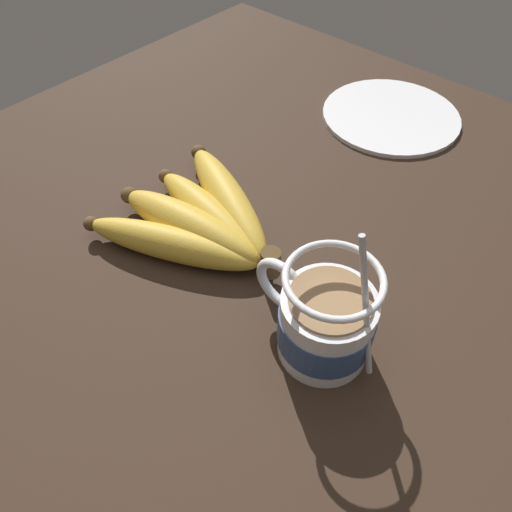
% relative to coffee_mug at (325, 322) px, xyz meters
% --- Properties ---
extents(table, '(0.99, 0.99, 0.04)m').
position_rel_coffee_mug_xyz_m(table, '(0.08, -0.02, -0.06)').
color(table, '#332319').
rests_on(table, ground).
extents(coffee_mug, '(0.13, 0.08, 0.16)m').
position_rel_coffee_mug_xyz_m(coffee_mug, '(0.00, 0.00, 0.00)').
color(coffee_mug, silver).
rests_on(coffee_mug, table).
extents(banana_bunch, '(0.21, 0.20, 0.04)m').
position_rel_coffee_mug_xyz_m(banana_bunch, '(0.19, -0.03, -0.02)').
color(banana_bunch, '#4C381E').
rests_on(banana_bunch, table).
extents(small_plate, '(0.19, 0.19, 0.01)m').
position_rel_coffee_mug_xyz_m(small_plate, '(0.15, -0.37, -0.04)').
color(small_plate, white).
rests_on(small_plate, table).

